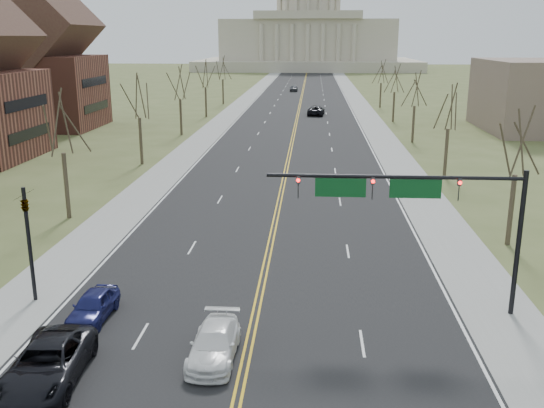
# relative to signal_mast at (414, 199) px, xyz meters

# --- Properties ---
(road) EXTENTS (20.00, 380.00, 0.01)m
(road) POSITION_rel_signal_mast_xyz_m (-7.45, 96.50, -5.76)
(road) COLOR black
(road) RESTS_ON ground
(cross_road) EXTENTS (120.00, 14.00, 0.01)m
(cross_road) POSITION_rel_signal_mast_xyz_m (-7.45, -7.50, -5.76)
(cross_road) COLOR black
(cross_road) RESTS_ON ground
(sidewalk_left) EXTENTS (4.00, 380.00, 0.03)m
(sidewalk_left) POSITION_rel_signal_mast_xyz_m (-19.45, 96.50, -5.75)
(sidewalk_left) COLOR gray
(sidewalk_left) RESTS_ON ground
(sidewalk_right) EXTENTS (4.00, 380.00, 0.03)m
(sidewalk_right) POSITION_rel_signal_mast_xyz_m (4.55, 96.50, -5.75)
(sidewalk_right) COLOR gray
(sidewalk_right) RESTS_ON ground
(center_line) EXTENTS (0.42, 380.00, 0.01)m
(center_line) POSITION_rel_signal_mast_xyz_m (-7.45, 96.50, -5.75)
(center_line) COLOR gold
(center_line) RESTS_ON road
(edge_line_left) EXTENTS (0.15, 380.00, 0.01)m
(edge_line_left) POSITION_rel_signal_mast_xyz_m (-17.25, 96.50, -5.75)
(edge_line_left) COLOR silver
(edge_line_left) RESTS_ON road
(edge_line_right) EXTENTS (0.15, 380.00, 0.01)m
(edge_line_right) POSITION_rel_signal_mast_xyz_m (2.35, 96.50, -5.75)
(edge_line_right) COLOR silver
(edge_line_right) RESTS_ON road
(capitol) EXTENTS (90.00, 60.00, 50.00)m
(capitol) POSITION_rel_signal_mast_xyz_m (-7.45, 236.41, 8.44)
(capitol) COLOR #BAAE9B
(capitol) RESTS_ON ground
(signal_mast) EXTENTS (12.12, 0.44, 7.20)m
(signal_mast) POSITION_rel_signal_mast_xyz_m (0.00, 0.00, 0.00)
(signal_mast) COLOR black
(signal_mast) RESTS_ON ground
(signal_left) EXTENTS (0.32, 0.36, 6.00)m
(signal_left) POSITION_rel_signal_mast_xyz_m (-18.95, 0.00, -2.05)
(signal_left) COLOR black
(signal_left) RESTS_ON ground
(tree_r_0) EXTENTS (3.74, 3.74, 8.50)m
(tree_r_0) POSITION_rel_signal_mast_xyz_m (8.05, 10.50, 0.79)
(tree_r_0) COLOR #332B1E
(tree_r_0) RESTS_ON ground
(tree_l_0) EXTENTS (3.96, 3.96, 9.00)m
(tree_l_0) POSITION_rel_signal_mast_xyz_m (-22.95, 14.50, 1.18)
(tree_l_0) COLOR #332B1E
(tree_l_0) RESTS_ON ground
(tree_r_1) EXTENTS (3.74, 3.74, 8.50)m
(tree_r_1) POSITION_rel_signal_mast_xyz_m (8.05, 30.50, 0.79)
(tree_r_1) COLOR #332B1E
(tree_r_1) RESTS_ON ground
(tree_l_1) EXTENTS (3.96, 3.96, 9.00)m
(tree_l_1) POSITION_rel_signal_mast_xyz_m (-22.95, 34.50, 1.18)
(tree_l_1) COLOR #332B1E
(tree_l_1) RESTS_ON ground
(tree_r_2) EXTENTS (3.74, 3.74, 8.50)m
(tree_r_2) POSITION_rel_signal_mast_xyz_m (8.05, 50.50, 0.79)
(tree_r_2) COLOR #332B1E
(tree_r_2) RESTS_ON ground
(tree_l_2) EXTENTS (3.96, 3.96, 9.00)m
(tree_l_2) POSITION_rel_signal_mast_xyz_m (-22.95, 54.50, 1.18)
(tree_l_2) COLOR #332B1E
(tree_l_2) RESTS_ON ground
(tree_r_3) EXTENTS (3.74, 3.74, 8.50)m
(tree_r_3) POSITION_rel_signal_mast_xyz_m (8.05, 70.50, 0.79)
(tree_r_3) COLOR #332B1E
(tree_r_3) RESTS_ON ground
(tree_l_3) EXTENTS (3.96, 3.96, 9.00)m
(tree_l_3) POSITION_rel_signal_mast_xyz_m (-22.95, 74.50, 1.18)
(tree_l_3) COLOR #332B1E
(tree_l_3) RESTS_ON ground
(tree_r_4) EXTENTS (3.74, 3.74, 8.50)m
(tree_r_4) POSITION_rel_signal_mast_xyz_m (8.05, 90.50, 0.79)
(tree_r_4) COLOR #332B1E
(tree_r_4) RESTS_ON ground
(tree_l_4) EXTENTS (3.96, 3.96, 9.00)m
(tree_l_4) POSITION_rel_signal_mast_xyz_m (-22.95, 94.50, 1.18)
(tree_l_4) COLOR #332B1E
(tree_l_4) RESTS_ON ground
(bldg_left_far) EXTENTS (17.10, 14.28, 23.25)m
(bldg_left_far) POSITION_rel_signal_mast_xyz_m (-45.44, 60.50, 3.78)
(bldg_left_far) COLOR brown
(bldg_left_far) RESTS_ON ground
(car_sb_outer_lead) EXTENTS (3.02, 5.87, 1.59)m
(car_sb_outer_lead) POSITION_rel_signal_mast_xyz_m (-15.00, -7.43, -4.96)
(car_sb_outer_lead) COLOR black
(car_sb_outer_lead) RESTS_ON road
(car_sb_inner_second) EXTENTS (1.94, 4.64, 1.34)m
(car_sb_inner_second) POSITION_rel_signal_mast_xyz_m (-8.77, -5.20, -5.08)
(car_sb_inner_second) COLOR white
(car_sb_inner_second) RESTS_ON road
(car_sb_outer_second) EXTENTS (1.72, 4.04, 1.36)m
(car_sb_outer_second) POSITION_rel_signal_mast_xyz_m (-15.16, -1.93, -5.07)
(car_sb_outer_second) COLOR navy
(car_sb_outer_second) RESTS_ON road
(car_far_nb) EXTENTS (3.14, 6.03, 1.62)m
(car_far_nb) POSITION_rel_signal_mast_xyz_m (-4.28, 78.20, -4.94)
(car_far_nb) COLOR black
(car_far_nb) RESTS_ON road
(car_far_sb) EXTENTS (1.93, 4.63, 1.57)m
(car_far_sb) POSITION_rel_signal_mast_xyz_m (-9.71, 125.60, -4.97)
(car_far_sb) COLOR #4B4D53
(car_far_sb) RESTS_ON road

